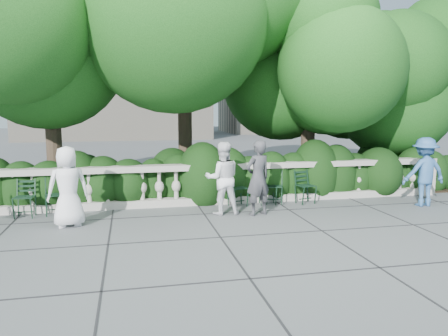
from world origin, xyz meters
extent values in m
plane|color=#4F5357|center=(0.00, 0.00, 0.00)|extent=(90.00, 90.00, 0.00)
cube|color=#9E998E|center=(0.00, 1.80, 0.09)|extent=(12.00, 0.32, 0.18)
cube|color=#9E998E|center=(0.00, 1.80, 0.93)|extent=(12.00, 0.36, 0.14)
cube|color=#9E998E|center=(5.78, 1.80, 0.50)|extent=(0.44, 0.44, 1.00)
cylinder|color=#3F3023|center=(-4.00, 3.40, 1.40)|extent=(0.40, 0.40, 2.80)
ellipsoid|color=#103B10|center=(-4.00, 2.96, 3.68)|extent=(5.28, 5.28, 3.96)
cylinder|color=#3F3023|center=(-0.50, 4.00, 1.70)|extent=(0.40, 0.40, 3.40)
ellipsoid|color=#103B10|center=(-0.50, 3.48, 4.44)|extent=(6.24, 6.24, 4.68)
cylinder|color=#3F3023|center=(3.00, 3.30, 1.50)|extent=(0.40, 0.40, 3.00)
ellipsoid|color=#103B10|center=(3.00, 2.84, 3.92)|extent=(5.52, 5.52, 4.14)
cylinder|color=#3F3023|center=(6.00, 3.80, 1.30)|extent=(0.40, 0.40, 2.60)
ellipsoid|color=#103B10|center=(6.00, 3.40, 3.40)|extent=(4.80, 4.80, 3.60)
imported|color=white|center=(-3.30, 0.39, 0.81)|extent=(0.90, 0.70, 1.62)
imported|color=#3B3B40|center=(0.65, 0.50, 0.83)|extent=(0.71, 0.58, 1.66)
imported|color=white|center=(-0.09, 0.75, 0.81)|extent=(0.82, 0.66, 1.62)
imported|color=#325E96|center=(4.82, 0.52, 0.83)|extent=(1.08, 0.63, 1.66)
camera|label=1|loc=(-2.08, -8.58, 2.37)|focal=35.00mm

